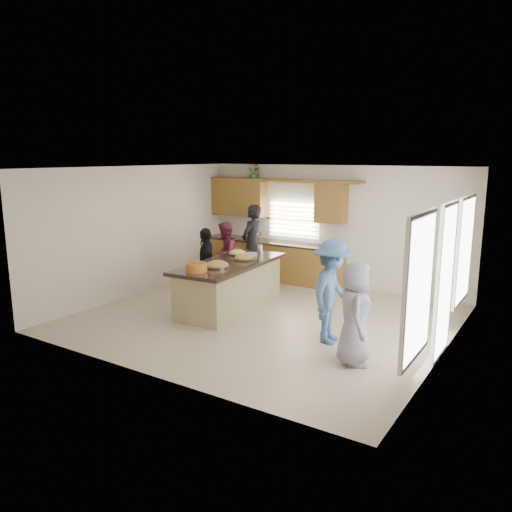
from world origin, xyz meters
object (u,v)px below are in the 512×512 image
Objects in this scene: woman_left_mid at (225,254)px; woman_left_back at (252,244)px; island at (230,286)px; salad_bowl at (197,267)px; woman_left_front at (206,263)px; woman_right_front at (355,313)px; woman_right_back at (332,291)px.

woman_left_back is at bearing 134.66° from woman_left_mid.
salad_bowl reaches higher than island.
island is 1.48× the size of woman_left_back.
woman_left_back is 0.75m from woman_left_mid.
woman_left_front is at bearing 122.15° from salad_bowl.
island is 1.80× the size of woman_right_front.
salad_bowl is at bearing -2.28° from woman_left_front.
salad_bowl is 0.20× the size of woman_left_back.
woman_right_front is (3.11, -1.23, 0.32)m from island.
woman_left_back reaches higher than woman_left_mid.
woman_right_back is (3.57, -1.95, 0.10)m from woman_left_mid.
salad_bowl is 1.60m from woman_left_front.
woman_left_mid is 4.94m from woman_right_front.
woman_right_front is (3.13, -0.23, -0.27)m from salad_bowl.
woman_right_back is 1.12× the size of woman_right_front.
island is at bearing 89.09° from salad_bowl.
island is 1.83× the size of woman_left_mid.
woman_left_back is 1.23× the size of woman_left_front.
woman_left_mid is 4.07m from woman_right_back.
woman_left_back is at bearing 106.90° from island.
woman_left_mid is (-1.10, 1.34, 0.31)m from island.
salad_bowl is 0.25× the size of woman_left_front.
woman_right_front is (3.97, -1.57, 0.01)m from woman_left_front.
woman_left_front reaches higher than salad_bowl.
island is at bearing 22.30° from woman_left_mid.
woman_right_back is at bearing 20.95° from woman_right_front.
woman_left_mid is at bearing 114.85° from salad_bowl.
salad_bowl is (-0.02, -1.00, 0.59)m from island.
woman_left_front reaches higher than island.
woman_left_back is 1.24× the size of woman_left_mid.
woman_right_front is at bearing -137.52° from woman_right_back.
woman_right_back reaches higher than woman_left_front.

